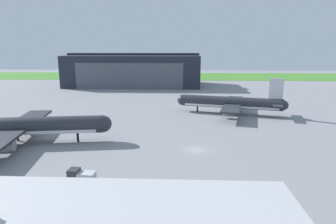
% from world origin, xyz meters
% --- Properties ---
extents(ground_plane, '(440.00, 440.00, 0.00)m').
position_xyz_m(ground_plane, '(0.00, 0.00, 0.00)').
color(ground_plane, gray).
extents(grass_field_strip, '(440.00, 56.00, 0.08)m').
position_xyz_m(grass_field_strip, '(0.00, 162.63, 0.04)').
color(grass_field_strip, '#45872E').
rests_on(grass_field_strip, ground_plane).
extents(maintenance_hangar, '(75.90, 35.05, 18.76)m').
position_xyz_m(maintenance_hangar, '(-30.96, 109.77, 8.92)').
color(maintenance_hangar, '#232833').
rests_on(maintenance_hangar, ground_plane).
extents(airliner_near_right, '(42.41, 37.73, 13.63)m').
position_xyz_m(airliner_near_right, '(-41.39, 2.67, 4.15)').
color(airliner_near_right, '#282B33').
rests_on(airliner_near_right, ground_plane).
extents(airliner_far_right, '(36.23, 29.97, 12.67)m').
position_xyz_m(airliner_far_right, '(13.68, 36.40, 3.81)').
color(airliner_far_right, '#282B33').
rests_on(airliner_far_right, ground_plane).
extents(ops_van, '(4.68, 2.78, 2.15)m').
position_xyz_m(ops_van, '(-20.45, -16.29, 1.08)').
color(ops_van, '#2D2D33').
rests_on(ops_van, ground_plane).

